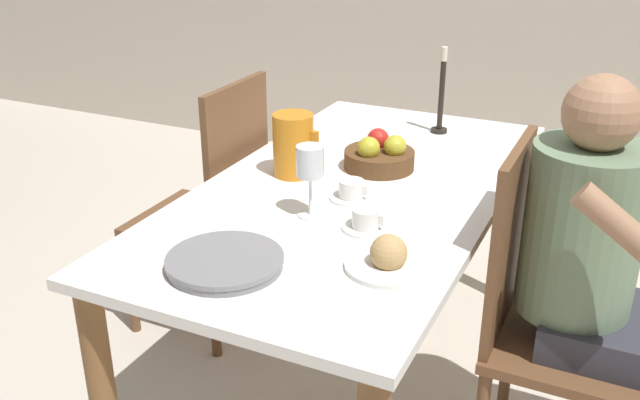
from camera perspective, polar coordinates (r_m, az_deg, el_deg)
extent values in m
plane|color=beige|center=(2.55, 2.48, -14.28)|extent=(20.00, 20.00, 0.00)
cube|color=white|center=(2.18, 2.81, 0.82)|extent=(0.86, 1.67, 0.03)
cylinder|color=brown|center=(3.11, 1.93, 0.71)|extent=(0.07, 0.07, 0.71)
cylinder|color=brown|center=(2.93, 15.29, -1.73)|extent=(0.07, 0.07, 0.71)
cylinder|color=brown|center=(2.37, 23.79, -13.79)|extent=(0.04, 0.04, 0.41)
cylinder|color=brown|center=(2.39, 14.80, -12.14)|extent=(0.04, 0.04, 0.41)
cube|color=brown|center=(2.10, 19.40, -11.01)|extent=(0.42, 0.42, 0.03)
cube|color=brown|center=(1.97, 14.85, -3.14)|extent=(0.03, 0.39, 0.53)
cylinder|color=brown|center=(2.79, -14.89, -6.52)|extent=(0.04, 0.04, 0.41)
cylinder|color=brown|center=(3.04, -10.50, -3.43)|extent=(0.04, 0.04, 0.41)
cylinder|color=brown|center=(2.59, -8.48, -8.45)|extent=(0.04, 0.04, 0.41)
cylinder|color=brown|center=(2.86, -4.40, -4.93)|extent=(0.04, 0.04, 0.41)
cube|color=brown|center=(2.71, -9.89, -1.70)|extent=(0.42, 0.42, 0.03)
cube|color=brown|center=(2.50, -6.60, 3.30)|extent=(0.03, 0.39, 0.53)
cylinder|color=#33333D|center=(2.30, 22.72, -14.41)|extent=(0.09, 0.09, 0.44)
cube|color=#33333D|center=(2.09, 21.64, -9.58)|extent=(0.30, 0.34, 0.11)
cylinder|color=slate|center=(1.96, 20.24, -2.34)|extent=(0.30, 0.30, 0.46)
sphere|color=#A37556|center=(1.85, 21.61, 6.48)|extent=(0.19, 0.19, 0.19)
cylinder|color=#A37556|center=(1.72, 23.25, -2.28)|extent=(0.25, 0.06, 0.20)
cylinder|color=orange|center=(2.23, -2.14, 4.44)|extent=(0.13, 0.13, 0.20)
cube|color=orange|center=(2.19, -0.42, 4.41)|extent=(0.02, 0.02, 0.09)
cone|color=orange|center=(2.22, -3.35, 6.54)|extent=(0.04, 0.04, 0.04)
cylinder|color=white|center=(1.97, -0.77, -1.17)|extent=(0.07, 0.07, 0.00)
cylinder|color=white|center=(1.95, -0.78, 0.40)|extent=(0.01, 0.01, 0.11)
cylinder|color=white|center=(1.91, -0.80, 3.13)|extent=(0.08, 0.08, 0.09)
cylinder|color=white|center=(1.90, 3.66, -2.25)|extent=(0.13, 0.13, 0.01)
cylinder|color=white|center=(1.89, 3.68, -1.45)|extent=(0.07, 0.07, 0.05)
cube|color=white|center=(1.87, 4.94, -1.62)|extent=(0.01, 0.01, 0.03)
cylinder|color=white|center=(2.08, 2.51, 0.17)|extent=(0.13, 0.13, 0.01)
cylinder|color=white|center=(2.07, 2.52, 0.92)|extent=(0.07, 0.07, 0.05)
cube|color=white|center=(2.05, 3.66, 0.78)|extent=(0.01, 0.01, 0.03)
cylinder|color=gray|center=(1.72, -7.60, -5.13)|extent=(0.28, 0.28, 0.02)
cylinder|color=gray|center=(1.71, -7.63, -4.69)|extent=(0.28, 0.28, 0.01)
cylinder|color=white|center=(1.71, 5.46, -5.27)|extent=(0.21, 0.21, 0.01)
sphere|color=tan|center=(1.70, 5.51, -4.23)|extent=(0.09, 0.09, 0.09)
cylinder|color=brown|center=(2.31, 4.76, 3.25)|extent=(0.23, 0.23, 0.06)
sphere|color=gold|center=(2.28, 6.03, 4.29)|extent=(0.07, 0.07, 0.07)
sphere|color=red|center=(2.34, 4.67, 4.87)|extent=(0.07, 0.07, 0.07)
sphere|color=gold|center=(2.25, 3.92, 4.17)|extent=(0.07, 0.07, 0.07)
cylinder|color=black|center=(2.69, 9.50, 5.51)|extent=(0.06, 0.06, 0.01)
cylinder|color=black|center=(2.65, 9.69, 8.25)|extent=(0.02, 0.02, 0.25)
cylinder|color=beige|center=(2.62, 9.92, 11.44)|extent=(0.02, 0.02, 0.05)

